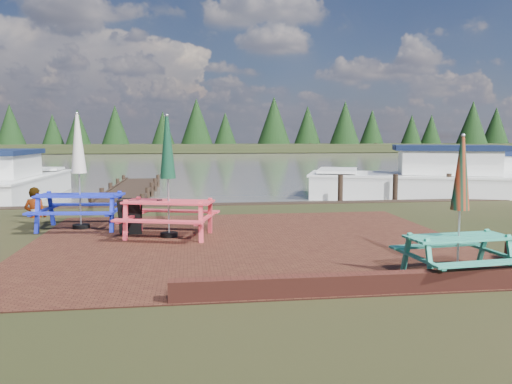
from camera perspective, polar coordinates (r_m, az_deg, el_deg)
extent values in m
plane|color=black|center=(9.52, -0.23, -7.11)|extent=(120.00, 120.00, 0.00)
cube|color=#3D1C13|center=(10.48, -0.94, -5.79)|extent=(9.00, 7.50, 0.02)
cube|color=#4C1E16|center=(7.40, 14.24, -10.05)|extent=(6.00, 0.22, 0.30)
cube|color=#4B4840|center=(46.25, -6.14, 3.58)|extent=(120.00, 60.00, 0.02)
cube|color=black|center=(75.21, -6.72, 5.01)|extent=(120.00, 10.00, 1.20)
cube|color=teal|center=(8.38, 22.14, -4.82)|extent=(1.66, 0.78, 0.04)
cube|color=teal|center=(7.96, 24.60, -7.41)|extent=(1.62, 0.37, 0.04)
cube|color=teal|center=(8.92, 19.80, -5.76)|extent=(1.62, 0.37, 0.04)
cube|color=teal|center=(8.07, 17.96, -7.47)|extent=(0.21, 1.39, 0.66)
cube|color=teal|center=(8.86, 25.75, -6.57)|extent=(0.21, 1.39, 0.66)
cylinder|color=black|center=(8.51, 21.96, -8.89)|extent=(0.32, 0.32, 0.09)
cylinder|color=#B2B2B7|center=(8.31, 22.27, -1.73)|extent=(0.03, 0.03, 2.23)
cone|color=#9B2E16|center=(8.25, 22.42, 1.96)|extent=(0.29, 0.29, 1.12)
cube|color=#DE3947|center=(11.09, -9.97, -1.12)|extent=(2.06, 1.25, 0.04)
cube|color=#DE3947|center=(10.46, -11.19, -3.31)|extent=(1.92, 0.78, 0.04)
cube|color=#DE3947|center=(11.82, -8.84, -2.16)|extent=(1.92, 0.78, 0.04)
cube|color=#DE3947|center=(11.44, -13.91, -2.99)|extent=(0.54, 1.63, 0.79)
cube|color=#DE3947|center=(10.92, -5.77, -3.27)|extent=(0.54, 1.63, 0.79)
cylinder|color=black|center=(11.21, -9.90, -4.86)|extent=(0.38, 0.38, 0.11)
cylinder|color=#B2B2B7|center=(11.04, -10.03, 1.69)|extent=(0.04, 0.04, 2.67)
cone|color=#0E3522|center=(11.00, -10.09, 5.02)|extent=(0.34, 0.34, 1.34)
cube|color=#1926BE|center=(12.65, -19.48, -0.36)|extent=(2.06, 0.99, 0.04)
cube|color=#1926BE|center=(11.98, -20.54, -2.30)|extent=(2.00, 0.49, 0.04)
cube|color=#1926BE|center=(13.39, -18.42, -1.35)|extent=(2.00, 0.49, 0.04)
cube|color=#1926BE|center=(12.99, -23.02, -2.15)|extent=(0.28, 1.72, 0.82)
cube|color=#1926BE|center=(12.45, -15.64, -2.23)|extent=(0.28, 1.72, 0.82)
cylinder|color=black|center=(12.75, -19.35, -3.76)|extent=(0.40, 0.40, 0.11)
cylinder|color=#B2B2B7|center=(12.60, -19.57, 2.18)|extent=(0.04, 0.04, 2.76)
cone|color=beige|center=(12.57, -19.68, 5.19)|extent=(0.35, 0.35, 1.38)
cube|color=black|center=(11.48, -14.25, -2.88)|extent=(0.53, 0.27, 0.81)
cube|color=black|center=(11.75, -14.10, -2.67)|extent=(0.53, 0.27, 0.81)
cube|color=black|center=(11.56, -14.23, -0.85)|extent=(0.50, 0.11, 0.03)
cube|color=black|center=(20.92, -13.91, 0.42)|extent=(1.60, 9.00, 0.06)
cube|color=black|center=(21.01, -15.95, 0.52)|extent=(0.08, 9.00, 0.08)
cube|color=black|center=(20.84, -11.87, 0.59)|extent=(0.08, 9.00, 0.08)
cylinder|color=black|center=(16.64, -18.32, -1.97)|extent=(0.16, 0.16, 1.00)
cylinder|color=black|center=(16.42, -12.82, -1.91)|extent=(0.16, 0.16, 1.00)
cube|color=white|center=(21.41, -25.93, 0.14)|extent=(2.65, 7.22, 1.02)
cube|color=white|center=(21.36, -26.00, 1.56)|extent=(2.71, 7.36, 0.08)
cube|color=white|center=(20.53, -26.88, 2.72)|extent=(1.85, 3.05, 0.87)
cube|color=#0F1937|center=(20.51, -26.95, 4.09)|extent=(2.06, 3.49, 0.18)
cube|color=white|center=(23.92, -23.80, 2.43)|extent=(2.12, 1.35, 0.10)
cube|color=white|center=(20.31, 18.16, 0.23)|extent=(8.75, 5.44, 1.10)
cube|color=white|center=(20.26, 18.22, 1.85)|extent=(8.93, 5.55, 0.09)
cube|color=white|center=(20.36, 21.05, 3.25)|extent=(3.96, 3.10, 0.94)
cube|color=#0F1937|center=(20.35, 21.11, 4.74)|extent=(4.51, 3.48, 0.20)
cube|color=white|center=(20.14, 9.31, 2.46)|extent=(2.21, 2.79, 0.11)
cube|color=white|center=(22.99, 24.60, 0.53)|extent=(6.46, 3.38, 0.95)
cube|color=white|center=(22.95, 24.65, 1.76)|extent=(6.59, 3.44, 0.08)
cube|color=white|center=(23.20, 26.41, 2.84)|extent=(2.85, 2.06, 0.80)
cube|color=#0F1937|center=(23.18, 26.47, 3.96)|extent=(3.24, 2.30, 0.17)
cube|color=white|center=(22.23, 19.02, 2.18)|extent=(1.46, 2.03, 0.09)
imported|color=gray|center=(14.94, -24.03, 0.46)|extent=(0.65, 0.47, 1.65)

